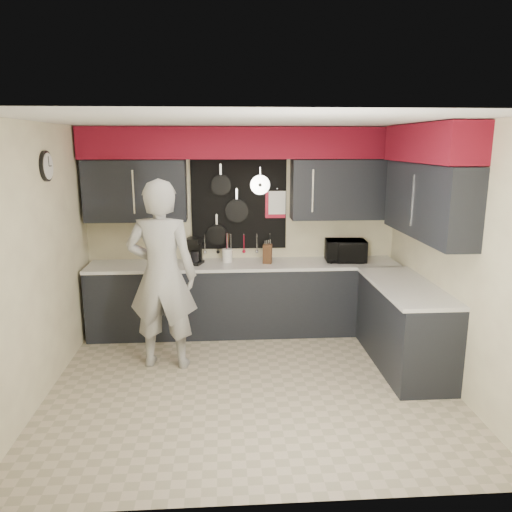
{
  "coord_description": "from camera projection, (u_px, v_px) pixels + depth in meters",
  "views": [
    {
      "loc": [
        -0.26,
        -4.67,
        2.4
      ],
      "look_at": [
        0.09,
        0.5,
        1.22
      ],
      "focal_mm": 35.0,
      "sensor_mm": 36.0,
      "label": 1
    }
  ],
  "objects": [
    {
      "name": "utensil_crock",
      "position": [
        227.0,
        255.0,
        6.34
      ],
      "size": [
        0.13,
        0.13,
        0.17
      ],
      "primitive_type": "cylinder",
      "color": "white",
      "rests_on": "base_cabinets"
    },
    {
      "name": "base_cabinets",
      "position": [
        285.0,
        305.0,
        6.13
      ],
      "size": [
        3.95,
        2.2,
        0.92
      ],
      "color": "black",
      "rests_on": "ground"
    },
    {
      "name": "coffee_maker",
      "position": [
        194.0,
        250.0,
        6.24
      ],
      "size": [
        0.24,
        0.27,
        0.33
      ],
      "rotation": [
        0.0,
        0.0,
        -0.33
      ],
      "color": "black",
      "rests_on": "base_cabinets"
    },
    {
      "name": "microwave",
      "position": [
        345.0,
        251.0,
        6.36
      ],
      "size": [
        0.52,
        0.37,
        0.28
      ],
      "primitive_type": "imported",
      "rotation": [
        0.0,
        0.0,
        -0.07
      ],
      "color": "black",
      "rests_on": "base_cabinets"
    },
    {
      "name": "back_wall_assembly",
      "position": [
        244.0,
        175.0,
        6.21
      ],
      "size": [
        4.0,
        0.36,
        2.6
      ],
      "color": "#F1E9BA",
      "rests_on": "ground"
    },
    {
      "name": "person",
      "position": [
        162.0,
        275.0,
        5.3
      ],
      "size": [
        0.81,
        0.59,
        2.05
      ],
      "primitive_type": "imported",
      "rotation": [
        0.0,
        0.0,
        3.01
      ],
      "color": "#B3B3B0",
      "rests_on": "ground"
    },
    {
      "name": "right_wall_assembly",
      "position": [
        431.0,
        189.0,
        5.05
      ],
      "size": [
        0.36,
        3.5,
        2.6
      ],
      "color": "#F1E9BA",
      "rests_on": "ground"
    },
    {
      "name": "knife_block",
      "position": [
        267.0,
        254.0,
        6.27
      ],
      "size": [
        0.13,
        0.13,
        0.24
      ],
      "primitive_type": "cube",
      "rotation": [
        0.0,
        0.0,
        -0.2
      ],
      "color": "#3D1C13",
      "rests_on": "base_cabinets"
    },
    {
      "name": "ground",
      "position": [
        251.0,
        383.0,
        5.1
      ],
      "size": [
        4.0,
        4.0,
        0.0
      ],
      "primitive_type": "plane",
      "color": "#B6A78D",
      "rests_on": "ground"
    },
    {
      "name": "left_wall_assembly",
      "position": [
        39.0,
        259.0,
        4.69
      ],
      "size": [
        0.05,
        3.5,
        2.6
      ],
      "color": "#F1E9BA",
      "rests_on": "ground"
    }
  ]
}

